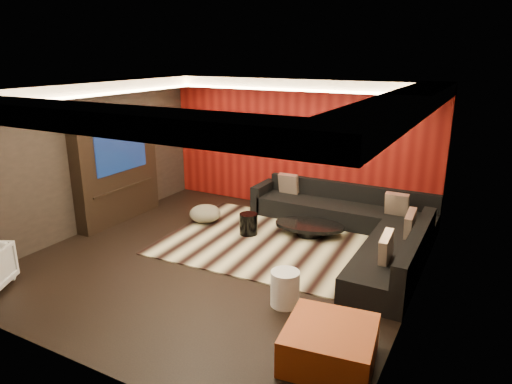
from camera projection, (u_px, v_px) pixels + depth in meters
The scene contains 25 objects.
floor at pixel (223, 260), 7.58m from camera, with size 6.00×6.00×0.02m, color black.
ceiling at pixel (219, 86), 6.75m from camera, with size 6.00×6.00×0.02m, color silver.
wall_back at pixel (297, 145), 9.70m from camera, with size 6.00×0.02×2.80m, color black.
wall_left at pixel (85, 158), 8.53m from camera, with size 0.02×6.00×2.80m, color black.
wall_right at pixel (421, 208), 5.80m from camera, with size 0.02×6.00×2.80m, color black.
red_feature_wall at pixel (297, 145), 9.66m from camera, with size 5.98×0.05×2.78m, color #6B0C0A.
soffit_back at pixel (293, 84), 9.06m from camera, with size 6.00×0.60×0.22m, color silver.
soffit_front at pixel (72, 116), 4.52m from camera, with size 6.00×0.60×0.22m, color silver.
soffit_left at pixel (90, 88), 8.01m from camera, with size 0.60×4.80×0.22m, color silver.
soffit_right at pixel (406, 104), 5.56m from camera, with size 0.60×4.80×0.22m, color silver.
cove_back at pixel (286, 90), 8.80m from camera, with size 4.80×0.08×0.04m, color #FFD899.
cove_front at pixel (99, 121), 4.83m from camera, with size 4.80×0.08×0.04m, color #FFD899.
cove_left at pixel (104, 94), 7.88m from camera, with size 0.08×4.80×0.04m, color #FFD899.
cove_right at pixel (377, 110), 5.74m from camera, with size 0.08×4.80×0.04m, color #FFD899.
tv_surround at pixel (117, 167), 9.05m from camera, with size 0.30×2.00×2.20m, color black.
tv_screen at pixel (121, 151), 8.88m from camera, with size 0.04×1.30×0.80m, color black.
tv_shelf at pixel (124, 188), 9.10m from camera, with size 0.04×1.60×0.04m, color black.
rug at pixel (279, 242), 8.22m from camera, with size 4.00×3.00×0.02m, color beige.
coffee_table at pixel (309, 229), 8.51m from camera, with size 1.29×1.29×0.22m, color black.
drum_stool at pixel (249, 224), 8.52m from camera, with size 0.34×0.34×0.40m, color black.
striped_pouf at pixel (205, 214), 9.15m from camera, with size 0.62×0.62×0.34m, color beige.
white_side_table at pixel (285, 288), 6.15m from camera, with size 0.39×0.39×0.49m, color white.
orange_ottoman at pixel (330, 344), 5.02m from camera, with size 0.97×0.97×0.43m, color #AD4C16.
sectional_sofa at pixel (358, 226), 8.28m from camera, with size 3.65×3.50×0.75m.
throw_pillows at pixel (365, 211), 7.99m from camera, with size 3.00×2.71×0.50m.
Camera 1 is at (3.77, -5.82, 3.30)m, focal length 32.00 mm.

